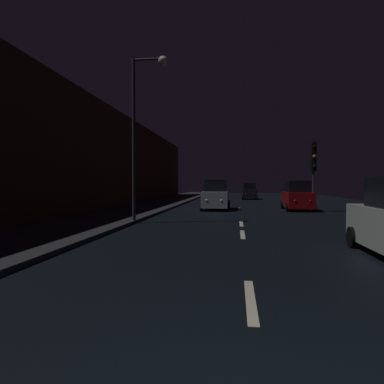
{
  "coord_description": "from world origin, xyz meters",
  "views": [
    {
      "loc": [
        -0.23,
        -2.77,
        1.88
      ],
      "look_at": [
        -3.18,
        20.9,
        1.29
      ],
      "focal_mm": 33.34,
      "sensor_mm": 36.0,
      "label": 1
    }
  ],
  "objects_px": {
    "streetlamp_overhead": "(143,115)",
    "car_parked_right_far": "(297,197)",
    "car_approaching_headlights": "(216,196)",
    "car_distant_taillights": "(249,192)",
    "traffic_light_far_right": "(314,162)"
  },
  "relations": [
    {
      "from": "streetlamp_overhead",
      "to": "car_parked_right_far",
      "type": "distance_m",
      "value": 13.28
    },
    {
      "from": "streetlamp_overhead",
      "to": "car_approaching_headlights",
      "type": "distance_m",
      "value": 10.46
    },
    {
      "from": "car_approaching_headlights",
      "to": "car_distant_taillights",
      "type": "relative_size",
      "value": 1.11
    },
    {
      "from": "car_approaching_headlights",
      "to": "car_distant_taillights",
      "type": "bearing_deg",
      "value": 170.06
    },
    {
      "from": "traffic_light_far_right",
      "to": "car_approaching_headlights",
      "type": "bearing_deg",
      "value": -103.47
    },
    {
      "from": "traffic_light_far_right",
      "to": "car_distant_taillights",
      "type": "bearing_deg",
      "value": -172.27
    },
    {
      "from": "car_distant_taillights",
      "to": "car_parked_right_far",
      "type": "bearing_deg",
      "value": -170.98
    },
    {
      "from": "car_approaching_headlights",
      "to": "car_parked_right_far",
      "type": "distance_m",
      "value": 5.68
    },
    {
      "from": "car_parked_right_far",
      "to": "car_distant_taillights",
      "type": "bearing_deg",
      "value": 9.02
    },
    {
      "from": "car_distant_taillights",
      "to": "car_parked_right_far",
      "type": "height_order",
      "value": "car_parked_right_far"
    },
    {
      "from": "car_approaching_headlights",
      "to": "car_parked_right_far",
      "type": "relative_size",
      "value": 1.03
    },
    {
      "from": "traffic_light_far_right",
      "to": "car_distant_taillights",
      "type": "distance_m",
      "value": 18.72
    },
    {
      "from": "car_parked_right_far",
      "to": "streetlamp_overhead",
      "type": "bearing_deg",
      "value": 137.27
    },
    {
      "from": "car_distant_taillights",
      "to": "traffic_light_far_right",
      "type": "bearing_deg",
      "value": -169.15
    },
    {
      "from": "car_distant_taillights",
      "to": "car_parked_right_far",
      "type": "relative_size",
      "value": 0.93
    }
  ]
}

